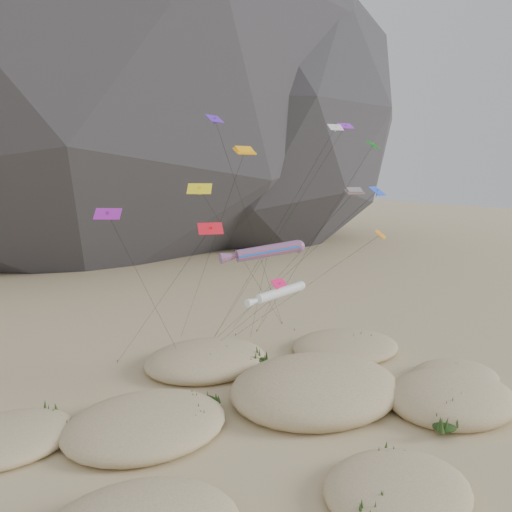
{
  "coord_description": "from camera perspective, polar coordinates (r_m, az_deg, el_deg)",
  "views": [
    {
      "loc": [
        -24.96,
        -30.3,
        20.88
      ],
      "look_at": [
        0.09,
        12.0,
        12.6
      ],
      "focal_mm": 35.0,
      "sensor_mm": 36.0,
      "label": 1
    }
  ],
  "objects": [
    {
      "name": "dunes",
      "position": [
        46.22,
        3.0,
        -16.26
      ],
      "size": [
        50.09,
        36.72,
        4.42
      ],
      "color": "#CCB789",
      "rests_on": "ground"
    },
    {
      "name": "ground",
      "position": [
        44.46,
        8.24,
        -18.55
      ],
      "size": [
        500.0,
        500.0,
        0.0
      ],
      "primitive_type": "plane",
      "color": "#CCB789",
      "rests_on": "ground"
    },
    {
      "name": "orange_parafoil",
      "position": [
        51.34,
        -1.42,
        11.62
      ],
      "size": [
        3.21,
        14.14,
        23.49
      ],
      "color": "orange",
      "rests_on": "ground"
    },
    {
      "name": "white_tube_kite",
      "position": [
        47.92,
        2.53,
        -4.27
      ],
      "size": [
        7.48,
        13.18,
        10.18
      ],
      "color": "silver",
      "rests_on": "ground"
    },
    {
      "name": "kite_stakes",
      "position": [
        63.34,
        -3.67,
        -9.56
      ],
      "size": [
        23.72,
        6.44,
        0.3
      ],
      "color": "#3F2D1E",
      "rests_on": "ground"
    },
    {
      "name": "multi_parafoil",
      "position": [
        52.5,
        10.88,
        6.93
      ],
      "size": [
        5.12,
        19.62,
        19.37
      ],
      "color": "#FF5A1A",
      "rests_on": "ground"
    },
    {
      "name": "delta_kites",
      "position": [
        50.27,
        4.14,
        7.14
      ],
      "size": [
        32.6,
        20.22,
        26.55
      ],
      "color": "blue",
      "rests_on": "ground"
    },
    {
      "name": "rainbow_tube_kite",
      "position": [
        48.76,
        1.08,
        0.54
      ],
      "size": [
        9.73,
        13.03,
        14.22
      ],
      "color": "#F63A19",
      "rests_on": "ground"
    },
    {
      "name": "dune_grass",
      "position": [
        46.08,
        3.76,
        -16.21
      ],
      "size": [
        41.06,
        29.14,
        1.52
      ],
      "color": "black",
      "rests_on": "ground"
    }
  ]
}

